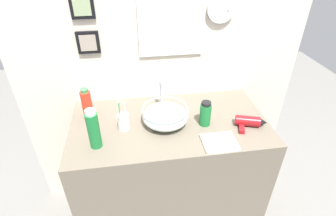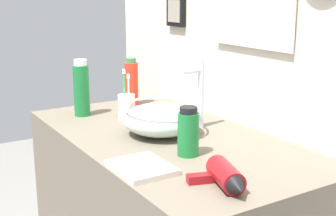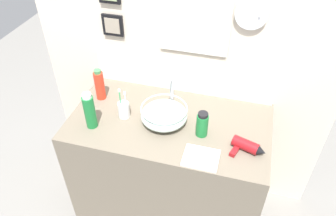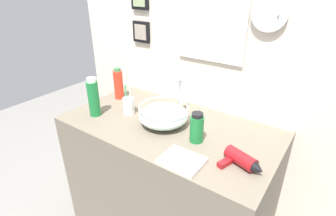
{
  "view_description": "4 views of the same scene",
  "coord_description": "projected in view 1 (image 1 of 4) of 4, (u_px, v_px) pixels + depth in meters",
  "views": [
    {
      "loc": [
        -0.21,
        -1.29,
        1.85
      ],
      "look_at": [
        -0.01,
        0.0,
        0.99
      ],
      "focal_mm": 28.0,
      "sensor_mm": 36.0,
      "label": 1
    },
    {
      "loc": [
        1.36,
        -0.85,
        1.39
      ],
      "look_at": [
        -0.01,
        0.0,
        0.99
      ],
      "focal_mm": 50.0,
      "sensor_mm": 36.0,
      "label": 2
    },
    {
      "loc": [
        0.38,
        -1.41,
        2.21
      ],
      "look_at": [
        -0.01,
        0.0,
        0.99
      ],
      "focal_mm": 35.0,
      "sensor_mm": 36.0,
      "label": 3
    },
    {
      "loc": [
        0.73,
        -1.05,
        1.62
      ],
      "look_at": [
        -0.01,
        0.0,
        0.99
      ],
      "focal_mm": 28.0,
      "sensor_mm": 36.0,
      "label": 4
    }
  ],
  "objects": [
    {
      "name": "back_panel",
      "position": [
        161.0,
        53.0,
        1.74
      ],
      "size": [
        1.96,
        0.1,
        2.38
      ],
      "color": "beige",
      "rests_on": "ground"
    },
    {
      "name": "spray_bottle",
      "position": [
        94.0,
        129.0,
        1.37
      ],
      "size": [
        0.06,
        0.06,
        0.23
      ],
      "color": "#197233",
      "rests_on": "vanity_counter"
    },
    {
      "name": "ground_plane",
      "position": [
        169.0,
        210.0,
        2.11
      ],
      "size": [
        6.0,
        6.0,
        0.0
      ],
      "primitive_type": "plane",
      "color": "gray"
    },
    {
      "name": "vanity_counter",
      "position": [
        169.0,
        171.0,
        1.86
      ],
      "size": [
        1.2,
        0.66,
        0.89
      ],
      "primitive_type": "cube",
      "color": "#6B6051",
      "rests_on": "ground"
    },
    {
      "name": "hand_towel",
      "position": [
        219.0,
        142.0,
        1.44
      ],
      "size": [
        0.19,
        0.15,
        0.02
      ],
      "primitive_type": "cube",
      "color": "silver",
      "rests_on": "vanity_counter"
    },
    {
      "name": "faucet",
      "position": [
        161.0,
        89.0,
        1.66
      ],
      "size": [
        0.02,
        0.1,
        0.26
      ],
      "color": "silver",
      "rests_on": "vanity_counter"
    },
    {
      "name": "soap_dispenser",
      "position": [
        205.0,
        114.0,
        1.55
      ],
      "size": [
        0.07,
        0.07,
        0.16
      ],
      "color": "#197233",
      "rests_on": "vanity_counter"
    },
    {
      "name": "toothbrush_cup",
      "position": [
        124.0,
        121.0,
        1.53
      ],
      "size": [
        0.07,
        0.07,
        0.2
      ],
      "color": "white",
      "rests_on": "vanity_counter"
    },
    {
      "name": "glass_bowl_sink",
      "position": [
        165.0,
        116.0,
        1.57
      ],
      "size": [
        0.28,
        0.28,
        0.11
      ],
      "color": "silver",
      "rests_on": "vanity_counter"
    },
    {
      "name": "lotion_bottle",
      "position": [
        87.0,
        105.0,
        1.58
      ],
      "size": [
        0.06,
        0.06,
        0.21
      ],
      "color": "red",
      "rests_on": "vanity_counter"
    },
    {
      "name": "hair_drier",
      "position": [
        250.0,
        122.0,
        1.56
      ],
      "size": [
        0.19,
        0.14,
        0.06
      ],
      "color": "maroon",
      "rests_on": "vanity_counter"
    }
  ]
}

